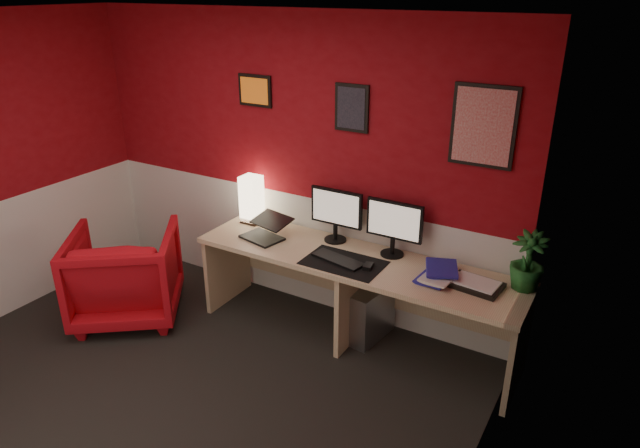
{
  "coord_description": "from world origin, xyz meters",
  "views": [
    {
      "loc": [
        2.52,
        -2.06,
        2.68
      ],
      "look_at": [
        0.6,
        1.21,
        1.05
      ],
      "focal_mm": 31.76,
      "sensor_mm": 36.0,
      "label": 1
    }
  ],
  "objects_px": {
    "armchair": "(126,274)",
    "monitor_right": "(394,220)",
    "shoji_lamp": "(252,201)",
    "desk": "(354,300)",
    "laptop": "(261,226)",
    "potted_plant": "(528,261)",
    "pc_tower": "(370,313)",
    "monitor_left": "(336,207)",
    "zen_tray": "(476,285)"
  },
  "relations": [
    {
      "from": "shoji_lamp",
      "to": "armchair",
      "type": "xyz_separation_m",
      "value": [
        -0.74,
        -0.84,
        -0.54
      ]
    },
    {
      "from": "monitor_left",
      "to": "potted_plant",
      "type": "height_order",
      "value": "monitor_left"
    },
    {
      "from": "monitor_left",
      "to": "zen_tray",
      "type": "bearing_deg",
      "value": -8.35
    },
    {
      "from": "shoji_lamp",
      "to": "zen_tray",
      "type": "distance_m",
      "value": 2.04
    },
    {
      "from": "potted_plant",
      "to": "pc_tower",
      "type": "relative_size",
      "value": 0.93
    },
    {
      "from": "desk",
      "to": "potted_plant",
      "type": "xyz_separation_m",
      "value": [
        1.21,
        0.19,
        0.57
      ]
    },
    {
      "from": "pc_tower",
      "to": "armchair",
      "type": "distance_m",
      "value": 2.09
    },
    {
      "from": "monitor_left",
      "to": "pc_tower",
      "type": "xyz_separation_m",
      "value": [
        0.39,
        -0.11,
        -0.8
      ]
    },
    {
      "from": "shoji_lamp",
      "to": "laptop",
      "type": "xyz_separation_m",
      "value": [
        0.28,
        -0.25,
        -0.09
      ]
    },
    {
      "from": "laptop",
      "to": "zen_tray",
      "type": "xyz_separation_m",
      "value": [
        1.75,
        0.1,
        -0.09
      ]
    },
    {
      "from": "monitor_right",
      "to": "zen_tray",
      "type": "height_order",
      "value": "monitor_right"
    },
    {
      "from": "laptop",
      "to": "potted_plant",
      "type": "distance_m",
      "value": 2.05
    },
    {
      "from": "monitor_left",
      "to": "zen_tray",
      "type": "xyz_separation_m",
      "value": [
        1.21,
        -0.18,
        -0.28
      ]
    },
    {
      "from": "monitor_left",
      "to": "monitor_right",
      "type": "relative_size",
      "value": 1.0
    },
    {
      "from": "pc_tower",
      "to": "shoji_lamp",
      "type": "bearing_deg",
      "value": -176.56
    },
    {
      "from": "desk",
      "to": "pc_tower",
      "type": "height_order",
      "value": "desk"
    },
    {
      "from": "monitor_left",
      "to": "monitor_right",
      "type": "distance_m",
      "value": 0.51
    },
    {
      "from": "pc_tower",
      "to": "monitor_left",
      "type": "bearing_deg",
      "value": 171.67
    },
    {
      "from": "monitor_right",
      "to": "pc_tower",
      "type": "distance_m",
      "value": 0.81
    },
    {
      "from": "shoji_lamp",
      "to": "laptop",
      "type": "distance_m",
      "value": 0.39
    },
    {
      "from": "monitor_left",
      "to": "monitor_right",
      "type": "height_order",
      "value": "same"
    },
    {
      "from": "laptop",
      "to": "potted_plant",
      "type": "height_order",
      "value": "potted_plant"
    },
    {
      "from": "armchair",
      "to": "monitor_right",
      "type": "bearing_deg",
      "value": 165.53
    },
    {
      "from": "armchair",
      "to": "desk",
      "type": "bearing_deg",
      "value": 162.41
    },
    {
      "from": "shoji_lamp",
      "to": "monitor_left",
      "type": "height_order",
      "value": "monitor_left"
    },
    {
      "from": "desk",
      "to": "armchair",
      "type": "distance_m",
      "value": 1.96
    },
    {
      "from": "desk",
      "to": "pc_tower",
      "type": "xyz_separation_m",
      "value": [
        0.1,
        0.1,
        -0.14
      ]
    },
    {
      "from": "laptop",
      "to": "monitor_left",
      "type": "bearing_deg",
      "value": 39.51
    },
    {
      "from": "shoji_lamp",
      "to": "monitor_left",
      "type": "bearing_deg",
      "value": 1.8
    },
    {
      "from": "pc_tower",
      "to": "monitor_right",
      "type": "bearing_deg",
      "value": 48.96
    },
    {
      "from": "zen_tray",
      "to": "monitor_left",
      "type": "bearing_deg",
      "value": 171.65
    },
    {
      "from": "monitor_right",
      "to": "potted_plant",
      "type": "xyz_separation_m",
      "value": [
        0.99,
        -0.02,
        -0.08
      ]
    },
    {
      "from": "shoji_lamp",
      "to": "desk",
      "type": "bearing_deg",
      "value": -9.57
    },
    {
      "from": "monitor_right",
      "to": "zen_tray",
      "type": "distance_m",
      "value": 0.77
    },
    {
      "from": "shoji_lamp",
      "to": "zen_tray",
      "type": "height_order",
      "value": "shoji_lamp"
    },
    {
      "from": "zen_tray",
      "to": "armchair",
      "type": "height_order",
      "value": "armchair"
    },
    {
      "from": "monitor_right",
      "to": "pc_tower",
      "type": "height_order",
      "value": "monitor_right"
    },
    {
      "from": "desk",
      "to": "armchair",
      "type": "bearing_deg",
      "value": -160.68
    },
    {
      "from": "armchair",
      "to": "shoji_lamp",
      "type": "bearing_deg",
      "value": -168.38
    },
    {
      "from": "shoji_lamp",
      "to": "pc_tower",
      "type": "relative_size",
      "value": 0.89
    },
    {
      "from": "potted_plant",
      "to": "armchair",
      "type": "bearing_deg",
      "value": -164.73
    },
    {
      "from": "desk",
      "to": "laptop",
      "type": "relative_size",
      "value": 7.88
    },
    {
      "from": "desk",
      "to": "armchair",
      "type": "relative_size",
      "value": 3.01
    },
    {
      "from": "desk",
      "to": "monitor_right",
      "type": "height_order",
      "value": "monitor_right"
    },
    {
      "from": "shoji_lamp",
      "to": "monitor_right",
      "type": "bearing_deg",
      "value": 0.73
    },
    {
      "from": "monitor_left",
      "to": "zen_tray",
      "type": "height_order",
      "value": "monitor_left"
    },
    {
      "from": "monitor_left",
      "to": "monitor_right",
      "type": "xyz_separation_m",
      "value": [
        0.51,
        -0.01,
        0.0
      ]
    },
    {
      "from": "monitor_right",
      "to": "monitor_left",
      "type": "bearing_deg",
      "value": 179.0
    },
    {
      "from": "monitor_left",
      "to": "potted_plant",
      "type": "distance_m",
      "value": 1.5
    },
    {
      "from": "monitor_left",
      "to": "armchair",
      "type": "xyz_separation_m",
      "value": [
        -1.55,
        -0.86,
        -0.63
      ]
    }
  ]
}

